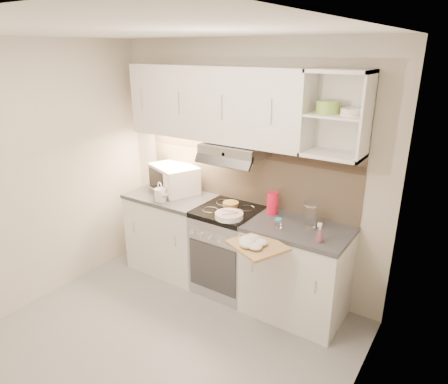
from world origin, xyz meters
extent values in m
plane|color=#949497|center=(0.00, 0.00, 0.00)|extent=(3.00, 3.00, 0.00)
cube|color=beige|center=(0.00, 1.40, 1.25)|extent=(3.00, 0.04, 2.50)
cube|color=beige|center=(-1.50, 0.00, 1.25)|extent=(0.04, 2.80, 2.50)
cube|color=beige|center=(1.50, 0.00, 1.25)|extent=(0.04, 2.80, 2.50)
cube|color=white|center=(0.00, 0.00, 2.50)|extent=(3.00, 2.80, 0.04)
cube|color=tan|center=(0.00, 1.39, 1.22)|extent=(2.40, 0.02, 0.64)
cube|color=#3D2E21|center=(0.00, 1.38, 1.42)|extent=(2.40, 0.01, 0.08)
cube|color=white|center=(-0.25, 1.23, 1.90)|extent=(1.90, 0.34, 0.70)
cube|color=white|center=(0.95, 1.23, 1.90)|extent=(0.50, 0.34, 0.70)
cylinder|color=#82AF43|center=(0.87, 1.23, 1.95)|extent=(0.19, 0.19, 0.10)
cylinder|color=white|center=(1.07, 1.23, 1.93)|extent=(0.18, 0.18, 0.06)
cube|color=#B7B7BC|center=(0.00, 1.20, 1.48)|extent=(0.60, 0.40, 0.12)
cube|color=white|center=(-0.75, 1.10, 0.43)|extent=(0.90, 0.60, 0.86)
cube|color=#47474C|center=(-0.75, 1.10, 0.88)|extent=(0.92, 0.62, 0.04)
cube|color=white|center=(0.75, 1.10, 0.43)|extent=(0.90, 0.60, 0.86)
cube|color=#47474C|center=(0.75, 1.10, 0.88)|extent=(0.92, 0.62, 0.04)
cube|color=#B7B7BC|center=(0.00, 1.10, 0.42)|extent=(0.60, 0.58, 0.85)
cube|color=black|center=(0.00, 1.10, 0.88)|extent=(0.60, 0.60, 0.05)
cube|color=white|center=(-0.80, 1.22, 1.05)|extent=(0.62, 0.55, 0.29)
cube|color=black|center=(-0.80, 1.03, 1.05)|extent=(0.32, 0.14, 0.23)
cylinder|color=white|center=(-0.72, 0.90, 0.97)|extent=(0.12, 0.12, 0.13)
cone|color=white|center=(-0.63, 0.87, 0.98)|extent=(0.17, 0.10, 0.10)
torus|color=white|center=(-0.72, 0.90, 1.05)|extent=(0.10, 0.05, 0.11)
cylinder|color=white|center=(0.12, 0.92, 0.91)|extent=(0.27, 0.27, 0.02)
cylinder|color=white|center=(0.12, 0.92, 0.93)|extent=(0.27, 0.27, 0.02)
cylinder|color=white|center=(0.12, 0.92, 0.94)|extent=(0.27, 0.27, 0.02)
cube|color=silver|center=(0.12, 0.92, 0.95)|extent=(0.17, 0.09, 0.01)
cylinder|color=#B17C41|center=(-0.03, 1.18, 0.92)|extent=(0.16, 0.16, 0.04)
cylinder|color=red|center=(0.41, 1.24, 1.01)|extent=(0.11, 0.11, 0.21)
cube|color=red|center=(0.46, 1.23, 1.03)|extent=(0.02, 0.03, 0.09)
cylinder|color=silver|center=(0.82, 1.15, 1.00)|extent=(0.11, 0.11, 0.20)
cylinder|color=#B7B7BC|center=(0.82, 1.15, 1.11)|extent=(0.12, 0.12, 0.02)
cylinder|color=silver|center=(0.60, 0.98, 0.93)|extent=(0.06, 0.06, 0.07)
cylinder|color=#2A9ED5|center=(0.60, 0.98, 0.98)|extent=(0.06, 0.06, 0.02)
cone|color=pink|center=(1.00, 0.92, 0.96)|extent=(0.07, 0.07, 0.11)
cube|color=tan|center=(0.59, 0.63, 0.87)|extent=(0.53, 0.51, 0.02)
camera|label=1|loc=(1.99, -1.97, 2.40)|focal=32.00mm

